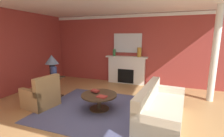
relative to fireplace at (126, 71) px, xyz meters
The scene contains 18 objects.
ground_plane 2.95m from the fireplace, 89.23° to the right, with size 9.12×9.12×0.00m, color tan.
wall_fireplace 0.94m from the fireplace, 79.51° to the left, with size 7.62×0.12×2.96m, color #9E3833.
wall_window 4.47m from the fireplace, 143.72° to the right, with size 0.12×6.68×2.96m, color #9E3833.
crown_moulding 2.32m from the fireplace, 73.36° to the left, with size 7.62×0.08×0.12m, color white.
area_rug 2.89m from the fireplace, 90.75° to the right, with size 3.18×2.76×0.01m, color #4C517A.
fireplace is the anchor object (origin of this frame).
mantel_mirror 1.20m from the fireplace, 90.00° to the left, with size 1.23×0.04×0.82m, color silver.
sofa 3.36m from the fireplace, 61.22° to the right, with size 1.11×2.18×0.85m.
armchair_near_window 3.66m from the fireplace, 117.88° to the right, with size 0.92×0.92×0.95m.
coffee_table 2.84m from the fireplace, 90.75° to the right, with size 1.00×1.00×0.45m.
side_table 3.11m from the fireplace, 127.18° to the right, with size 0.56×0.56×0.70m.
table_lamp 3.18m from the fireplace, 127.18° to the right, with size 0.44×0.44×0.75m.
vase_mantel_right 1.00m from the fireplace, ahead, with size 0.17×0.17×0.39m, color #B7892D.
vase_mantel_left 0.96m from the fireplace, behind, with size 0.12×0.12×0.29m, color #33703D.
vase_on_side_table 3.14m from the fireplace, 123.65° to the right, with size 0.19×0.19×0.39m, color navy.
book_red_cover 3.01m from the fireplace, 87.66° to the right, with size 0.25×0.19×0.03m, color maroon.
book_art_folio 2.76m from the fireplace, 94.12° to the right, with size 0.21×0.15×0.05m, color maroon.
column_white 3.35m from the fireplace, 18.56° to the right, with size 0.20×0.20×2.96m, color white.
Camera 1 is at (1.71, -3.84, 2.02)m, focal length 25.84 mm.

